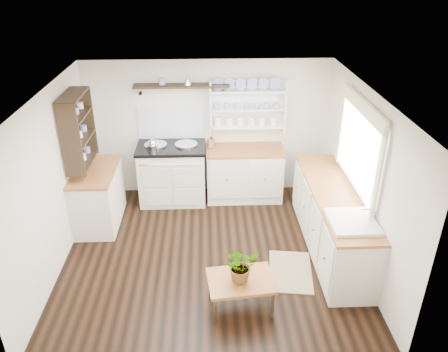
% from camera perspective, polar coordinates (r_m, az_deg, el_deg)
% --- Properties ---
extents(floor, '(4.00, 3.80, 0.01)m').
position_cam_1_polar(floor, '(6.23, -1.79, -10.13)').
color(floor, black).
rests_on(floor, ground).
extents(wall_back, '(4.00, 0.02, 2.30)m').
position_cam_1_polar(wall_back, '(7.34, -2.11, 6.22)').
color(wall_back, beige).
rests_on(wall_back, ground).
extents(wall_right, '(0.02, 3.80, 2.30)m').
position_cam_1_polar(wall_right, '(5.96, 17.64, -0.35)').
color(wall_right, beige).
rests_on(wall_right, ground).
extents(wall_left, '(0.02, 3.80, 2.30)m').
position_cam_1_polar(wall_left, '(5.95, -21.59, -1.06)').
color(wall_left, beige).
rests_on(wall_left, ground).
extents(ceiling, '(4.00, 3.80, 0.01)m').
position_cam_1_polar(ceiling, '(5.17, -2.16, 10.57)').
color(ceiling, white).
rests_on(ceiling, wall_back).
extents(window, '(0.08, 1.55, 1.22)m').
position_cam_1_polar(window, '(5.90, 17.29, 3.88)').
color(window, white).
rests_on(window, wall_right).
extents(aga_cooker, '(1.11, 0.77, 1.02)m').
position_cam_1_polar(aga_cooker, '(7.33, -6.73, 0.46)').
color(aga_cooker, beige).
rests_on(aga_cooker, floor).
extents(back_cabinets, '(1.27, 0.63, 0.90)m').
position_cam_1_polar(back_cabinets, '(7.37, 2.67, 0.43)').
color(back_cabinets, beige).
rests_on(back_cabinets, floor).
extents(right_cabinets, '(0.62, 2.43, 0.90)m').
position_cam_1_polar(right_cabinets, '(6.29, 13.90, -5.57)').
color(right_cabinets, beige).
rests_on(right_cabinets, floor).
extents(belfast_sink, '(0.55, 0.60, 0.45)m').
position_cam_1_polar(belfast_sink, '(5.51, 16.28, -6.78)').
color(belfast_sink, white).
rests_on(belfast_sink, right_cabinets).
extents(left_cabinets, '(0.62, 1.13, 0.90)m').
position_cam_1_polar(left_cabinets, '(6.94, -16.13, -2.53)').
color(left_cabinets, beige).
rests_on(left_cabinets, floor).
extents(plate_rack, '(1.20, 0.22, 0.90)m').
position_cam_1_polar(plate_rack, '(7.20, 3.08, 9.19)').
color(plate_rack, white).
rests_on(plate_rack, wall_back).
extents(high_shelf, '(1.50, 0.29, 0.16)m').
position_cam_1_polar(high_shelf, '(7.00, -5.55, 11.59)').
color(high_shelf, black).
rests_on(high_shelf, wall_back).
extents(left_shelving, '(0.28, 0.80, 1.05)m').
position_cam_1_polar(left_shelving, '(6.53, -18.55, 5.80)').
color(left_shelving, black).
rests_on(left_shelving, wall_left).
extents(kettle, '(0.18, 0.18, 0.22)m').
position_cam_1_polar(kettle, '(7.02, -9.31, 3.87)').
color(kettle, silver).
rests_on(kettle, aga_cooker).
extents(utensil_crock, '(0.12, 0.12, 0.14)m').
position_cam_1_polar(utensil_crock, '(7.20, -1.73, 4.32)').
color(utensil_crock, '#9E513A').
rests_on(utensil_crock, back_cabinets).
extents(center_table, '(0.82, 0.63, 0.41)m').
position_cam_1_polar(center_table, '(5.21, 2.21, -13.73)').
color(center_table, brown).
rests_on(center_table, floor).
extents(potted_plant, '(0.47, 0.44, 0.42)m').
position_cam_1_polar(potted_plant, '(5.05, 2.26, -11.54)').
color(potted_plant, '#3F7233').
rests_on(potted_plant, center_table).
extents(floor_rug, '(0.66, 0.91, 0.02)m').
position_cam_1_polar(floor_rug, '(5.99, 8.67, -12.22)').
color(floor_rug, '#7B6447').
rests_on(floor_rug, floor).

